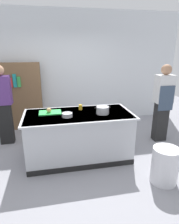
# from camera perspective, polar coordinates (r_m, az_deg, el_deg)

# --- Properties ---
(ground_plane) EXTENTS (10.00, 10.00, 0.00)m
(ground_plane) POSITION_cam_1_polar(r_m,az_deg,el_deg) (3.96, -3.03, -12.90)
(ground_plane) COLOR gray
(back_wall) EXTENTS (6.40, 0.12, 3.00)m
(back_wall) POSITION_cam_1_polar(r_m,az_deg,el_deg) (5.50, -6.72, 12.42)
(back_wall) COLOR silver
(back_wall) RESTS_ON ground_plane
(counter_island) EXTENTS (1.98, 0.98, 0.90)m
(counter_island) POSITION_cam_1_polar(r_m,az_deg,el_deg) (3.74, -3.15, -6.80)
(counter_island) COLOR #B7BABF
(counter_island) RESTS_ON ground_plane
(cutting_board) EXTENTS (0.40, 0.28, 0.02)m
(cutting_board) POSITION_cam_1_polar(r_m,az_deg,el_deg) (3.68, -11.39, -0.15)
(cutting_board) COLOR green
(cutting_board) RESTS_ON counter_island
(onion) EXTENTS (0.09, 0.09, 0.09)m
(onion) POSITION_cam_1_polar(r_m,az_deg,el_deg) (3.63, -11.73, 0.52)
(onion) COLOR tan
(onion) RESTS_ON cutting_board
(stock_pot) EXTENTS (0.29, 0.23, 0.14)m
(stock_pot) POSITION_cam_1_polar(r_m,az_deg,el_deg) (3.56, 3.83, 0.55)
(stock_pot) COLOR #B7BABF
(stock_pot) RESTS_ON counter_island
(mixing_bowl) EXTENTS (0.18, 0.18, 0.07)m
(mixing_bowl) POSITION_cam_1_polar(r_m,az_deg,el_deg) (3.42, -6.51, -0.85)
(mixing_bowl) COLOR #B7BABF
(mixing_bowl) RESTS_ON counter_island
(juice_cup) EXTENTS (0.07, 0.07, 0.10)m
(juice_cup) POSITION_cam_1_polar(r_m,az_deg,el_deg) (3.79, -2.66, 1.41)
(juice_cup) COLOR yellow
(juice_cup) RESTS_ON counter_island
(trash_bin) EXTENTS (0.41, 0.41, 0.59)m
(trash_bin) POSITION_cam_1_polar(r_m,az_deg,el_deg) (3.38, 21.07, -14.33)
(trash_bin) COLOR silver
(trash_bin) RESTS_ON ground_plane
(person_chef) EXTENTS (0.38, 0.25, 1.72)m
(person_chef) POSITION_cam_1_polar(r_m,az_deg,el_deg) (4.60, 20.55, 2.81)
(person_chef) COLOR black
(person_chef) RESTS_ON ground_plane
(person_guest) EXTENTS (0.38, 0.24, 1.72)m
(person_guest) POSITION_cam_1_polar(r_m,az_deg,el_deg) (4.56, -23.86, 2.24)
(person_guest) COLOR black
(person_guest) RESTS_ON ground_plane
(bookshelf) EXTENTS (1.10, 0.31, 1.70)m
(bookshelf) POSITION_cam_1_polar(r_m,az_deg,el_deg) (5.35, -19.65, 4.27)
(bookshelf) COLOR brown
(bookshelf) RESTS_ON ground_plane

